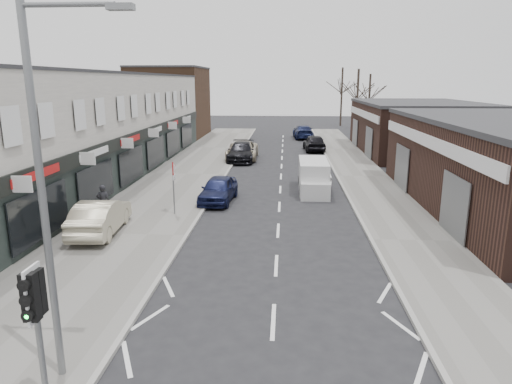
% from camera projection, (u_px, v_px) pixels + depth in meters
% --- Properties ---
extents(ground, '(160.00, 160.00, 0.00)m').
position_uv_depth(ground, '(271.00, 364.00, 10.83)').
color(ground, black).
rests_on(ground, ground).
extents(pavement_left, '(5.50, 64.00, 0.12)m').
position_uv_depth(pavement_left, '(187.00, 174.00, 32.56)').
color(pavement_left, slate).
rests_on(pavement_left, ground).
extents(pavement_right, '(3.50, 64.00, 0.12)m').
position_uv_depth(pavement_right, '(363.00, 177.00, 31.78)').
color(pavement_right, slate).
rests_on(pavement_right, ground).
extents(shop_terrace_left, '(8.00, 41.00, 7.10)m').
position_uv_depth(shop_terrace_left, '(74.00, 128.00, 29.73)').
color(shop_terrace_left, beige).
rests_on(shop_terrace_left, ground).
extents(brick_block_far, '(8.00, 10.00, 8.00)m').
position_uv_depth(brick_block_far, '(170.00, 103.00, 54.35)').
color(brick_block_far, '#472F1E').
rests_on(brick_block_far, ground).
extents(right_unit_far, '(10.00, 16.00, 4.50)m').
position_uv_depth(right_unit_far, '(417.00, 128.00, 42.48)').
color(right_unit_far, '#331D17').
rests_on(right_unit_far, ground).
extents(tree_far_a, '(3.60, 3.60, 8.00)m').
position_uv_depth(tree_far_a, '(355.00, 135.00, 56.81)').
color(tree_far_a, '#382D26').
rests_on(tree_far_a, ground).
extents(tree_far_b, '(3.60, 3.60, 7.50)m').
position_uv_depth(tree_far_b, '(367.00, 130.00, 62.47)').
color(tree_far_b, '#382D26').
rests_on(tree_far_b, ground).
extents(tree_far_c, '(3.60, 3.60, 8.50)m').
position_uv_depth(tree_far_c, '(340.00, 126.00, 68.47)').
color(tree_far_c, '#382D26').
rests_on(tree_far_c, ground).
extents(traffic_light, '(0.28, 0.60, 3.10)m').
position_uv_depth(traffic_light, '(35.00, 307.00, 8.57)').
color(traffic_light, slate).
rests_on(traffic_light, pavement_left).
extents(street_lamp, '(2.23, 0.22, 8.00)m').
position_uv_depth(street_lamp, '(49.00, 179.00, 9.24)').
color(street_lamp, slate).
rests_on(street_lamp, pavement_left).
extents(warning_sign, '(0.12, 0.80, 2.70)m').
position_uv_depth(warning_sign, '(174.00, 173.00, 22.26)').
color(warning_sign, slate).
rests_on(warning_sign, pavement_left).
extents(white_van, '(1.72, 4.83, 1.88)m').
position_uv_depth(white_van, '(313.00, 177.00, 27.69)').
color(white_van, silver).
rests_on(white_van, ground).
extents(sedan_on_pavement, '(1.92, 4.61, 1.48)m').
position_uv_depth(sedan_on_pavement, '(100.00, 216.00, 19.68)').
color(sedan_on_pavement, '#B2AA8F').
rests_on(sedan_on_pavement, pavement_left).
extents(pedestrian, '(0.67, 0.51, 1.67)m').
position_uv_depth(pedestrian, '(103.00, 202.00, 21.68)').
color(pedestrian, black).
rests_on(pedestrian, pavement_left).
extents(parked_car_left_a, '(2.00, 4.27, 1.41)m').
position_uv_depth(parked_car_left_a, '(218.00, 189.00, 25.28)').
color(parked_car_left_a, '#12173A').
rests_on(parked_car_left_a, ground).
extents(parked_car_left_b, '(2.24, 5.37, 1.55)m').
position_uv_depth(parked_car_left_b, '(241.00, 152.00, 38.27)').
color(parked_car_left_b, black).
rests_on(parked_car_left_b, ground).
extents(parked_car_left_c, '(2.60, 5.52, 1.53)m').
position_uv_depth(parked_car_left_c, '(242.00, 150.00, 39.05)').
color(parked_car_left_c, '#C0B299').
rests_on(parked_car_left_c, ground).
extents(parked_car_right_a, '(1.61, 4.09, 1.32)m').
position_uv_depth(parked_car_right_a, '(316.00, 175.00, 29.40)').
color(parked_car_right_a, silver).
rests_on(parked_car_right_a, ground).
extents(parked_car_right_b, '(2.12, 4.74, 1.58)m').
position_uv_depth(parked_car_right_b, '(314.00, 143.00, 43.75)').
color(parked_car_right_b, black).
rests_on(parked_car_right_b, ground).
extents(parked_car_right_c, '(2.42, 5.39, 1.53)m').
position_uv_depth(parked_car_right_c, '(303.00, 132.00, 53.45)').
color(parked_car_right_c, '#131A3C').
rests_on(parked_car_right_c, ground).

